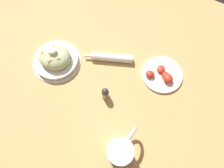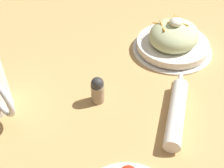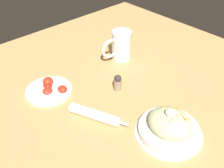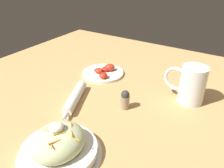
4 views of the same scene
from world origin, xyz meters
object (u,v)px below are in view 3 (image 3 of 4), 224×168
Objects in this scene: tomato_plate at (49,89)px; beer_mug at (121,46)px; salt_shaker at (118,83)px; napkin_roll at (94,114)px; salad_plate at (169,126)px.

beer_mug is at bearing -91.71° from tomato_plate.
tomato_plate is 2.67× the size of salt_shaker.
napkin_roll is at bearing 122.81° from beer_mug.
salad_plate is 3.24× the size of salt_shaker.
salt_shaker reaches higher than napkin_roll.
salad_plate is at bearing 154.50° from beer_mug.
beer_mug is (0.43, -0.20, 0.03)m from salad_plate.
salad_plate reaches higher than napkin_roll.
salad_plate is 1.21× the size of tomato_plate.
tomato_plate is (0.01, 0.37, -0.05)m from beer_mug.
salt_shaker is (0.27, -0.04, 0.00)m from salad_plate.
salt_shaker is at bearing -129.95° from tomato_plate.
salad_plate is at bearing 172.43° from salt_shaker.
napkin_roll is 0.17m from salt_shaker.
beer_mug reaches higher than salad_plate.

